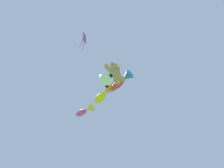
# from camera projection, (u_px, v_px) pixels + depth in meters

# --- Properties ---
(teddy_bear_kite) EXTENTS (1.71, 0.75, 1.73)m
(teddy_bear_kite) POSITION_uv_depth(u_px,v_px,m) (115.00, 73.00, 10.62)
(teddy_bear_kite) COLOR tan
(soccer_ball_kite) EXTENTS (0.85, 0.84, 0.78)m
(soccer_ball_kite) POSITION_uv_depth(u_px,v_px,m) (106.00, 79.00, 9.22)
(soccer_ball_kite) COLOR white
(fish_kite_crimson) EXTENTS (0.64, 1.75, 0.64)m
(fish_kite_crimson) POSITION_uv_depth(u_px,v_px,m) (122.00, 81.00, 11.60)
(fish_kite_crimson) COLOR red
(fish_kite_goldfin) EXTENTS (0.89, 1.95, 0.79)m
(fish_kite_goldfin) POSITION_uv_depth(u_px,v_px,m) (104.00, 94.00, 12.71)
(fish_kite_goldfin) COLOR yellow
(fish_kite_magenta) EXTENTS (0.89, 1.66, 0.61)m
(fish_kite_magenta) POSITION_uv_depth(u_px,v_px,m) (85.00, 111.00, 13.53)
(fish_kite_magenta) COLOR #E53F9E
(diamond_kite) EXTENTS (0.68, 0.59, 2.24)m
(diamond_kite) POSITION_uv_depth(u_px,v_px,m) (84.00, 40.00, 11.81)
(diamond_kite) COLOR purple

